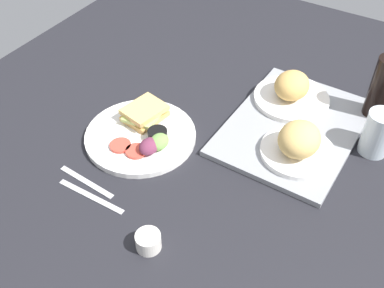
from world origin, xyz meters
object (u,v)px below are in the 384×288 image
(serving_tray, at_px, (293,127))
(knife, at_px, (91,196))
(espresso_cup, at_px, (148,241))
(bread_plate_near, at_px, (292,91))
(plate_with_salad, at_px, (143,133))
(soda_bottle, at_px, (381,90))
(fork, at_px, (86,182))
(drinking_glass, at_px, (378,133))
(bread_plate_far, at_px, (299,143))

(serving_tray, xyz_separation_m, knife, (0.48, -0.32, -0.01))
(serving_tray, height_order, espresso_cup, espresso_cup)
(bread_plate_near, xyz_separation_m, plate_with_salad, (0.34, -0.28, -0.03))
(bread_plate_near, relative_size, espresso_cup, 3.90)
(serving_tray, relative_size, soda_bottle, 2.31)
(bread_plate_near, relative_size, fork, 1.28)
(serving_tray, relative_size, drinking_glass, 3.62)
(plate_with_salad, relative_size, knife, 1.58)
(plate_with_salad, height_order, fork, plate_with_salad)
(drinking_glass, distance_m, soda_bottle, 0.15)
(plate_with_salad, xyz_separation_m, drinking_glass, (-0.27, 0.55, 0.05))
(plate_with_salad, xyz_separation_m, soda_bottle, (-0.41, 0.51, 0.08))
(plate_with_salad, distance_m, fork, 0.21)
(plate_with_salad, distance_m, soda_bottle, 0.66)
(serving_tray, distance_m, bread_plate_near, 0.12)
(drinking_glass, bearing_deg, espresso_cup, -30.86)
(serving_tray, bearing_deg, knife, -33.80)
(espresso_cup, xyz_separation_m, fork, (-0.07, -0.24, -0.02))
(espresso_cup, distance_m, fork, 0.25)
(serving_tray, height_order, knife, serving_tray)
(drinking_glass, height_order, fork, drinking_glass)
(fork, xyz_separation_m, knife, (0.03, 0.04, 0.00))
(serving_tray, height_order, bread_plate_near, bread_plate_near)
(plate_with_salad, bearing_deg, bread_plate_far, 109.78)
(serving_tray, bearing_deg, soda_bottle, 134.45)
(bread_plate_near, relative_size, plate_with_salad, 0.73)
(soda_bottle, bearing_deg, bread_plate_near, -72.95)
(serving_tray, height_order, drinking_glass, drinking_glass)
(bread_plate_near, height_order, knife, bread_plate_near)
(knife, bearing_deg, bread_plate_near, 64.63)
(bread_plate_near, distance_m, drinking_glass, 0.27)
(plate_with_salad, xyz_separation_m, fork, (0.21, -0.02, -0.01))
(espresso_cup, bearing_deg, knife, -102.06)
(serving_tray, bearing_deg, bread_plate_near, -152.05)
(serving_tray, xyz_separation_m, soda_bottle, (-0.17, 0.17, 0.09))
(bread_plate_far, xyz_separation_m, drinking_glass, (-0.13, 0.16, 0.01))
(bread_plate_far, height_order, soda_bottle, soda_bottle)
(bread_plate_far, bearing_deg, drinking_glass, 129.92)
(plate_with_salad, height_order, espresso_cup, plate_with_salad)
(knife, bearing_deg, serving_tray, 55.69)
(espresso_cup, height_order, fork, espresso_cup)
(serving_tray, xyz_separation_m, plate_with_salad, (0.24, -0.34, 0.01))
(drinking_glass, xyz_separation_m, fork, (0.48, -0.57, -0.06))
(bread_plate_near, distance_m, fork, 0.63)
(bread_plate_far, relative_size, espresso_cup, 3.44)
(plate_with_salad, height_order, drinking_glass, drinking_glass)
(serving_tray, relative_size, bread_plate_near, 2.06)
(fork, bearing_deg, knife, -33.14)
(serving_tray, distance_m, knife, 0.58)
(serving_tray, relative_size, espresso_cup, 8.04)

